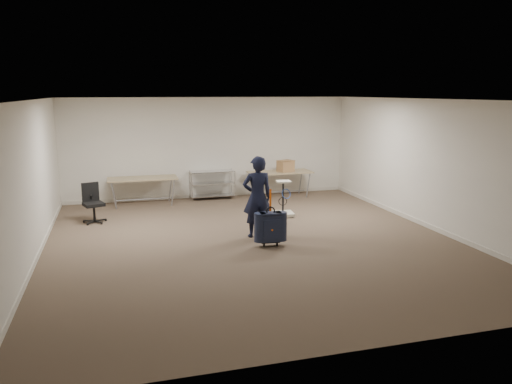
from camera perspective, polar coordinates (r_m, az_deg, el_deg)
name	(u,v)px	position (r m, az deg, el deg)	size (l,w,h in m)	color
ground	(252,241)	(10.06, -0.44, -5.64)	(9.00, 9.00, 0.00)	brown
room_shell	(236,222)	(11.33, -2.30, -3.42)	(8.00, 9.00, 9.00)	silver
folding_table_left	(143,180)	(13.43, -12.83, 1.38)	(1.80, 0.75, 0.73)	tan
folding_table_right	(280,173)	(14.14, 2.73, 2.15)	(1.80, 0.75, 0.73)	tan
wire_shelf	(212,183)	(13.94, -5.04, 0.99)	(1.22, 0.47, 0.80)	silver
person	(257,197)	(10.17, 0.15, -0.56)	(0.61, 0.40, 1.68)	black
suitcase	(271,227)	(9.64, 1.67, -4.03)	(0.43, 0.26, 1.13)	black
office_chair	(94,211)	(12.01, -18.07, -2.03)	(0.55, 0.55, 0.90)	black
equipment_cart	(283,207)	(12.01, 3.15, -1.71)	(0.52, 0.52, 0.87)	beige
cardboard_box	(286,166)	(14.13, 3.40, 3.00)	(0.42, 0.32, 0.32)	olive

